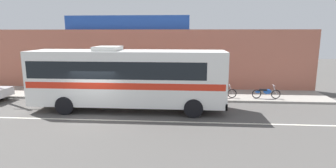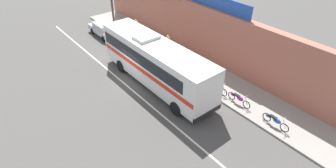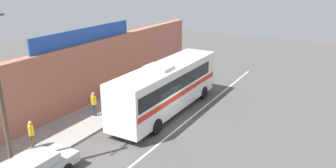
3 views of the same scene
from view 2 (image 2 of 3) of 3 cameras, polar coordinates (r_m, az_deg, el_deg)
name	(u,v)px [view 2 (image 2 of 3)]	position (r m, az deg, el deg)	size (l,w,h in m)	color
ground_plane	(133,80)	(22.32, -7.49, 0.86)	(70.00, 70.00, 0.00)	#4F4C49
sidewalk_slab	(180,59)	(24.90, 2.62, 5.20)	(30.00, 3.60, 0.14)	gray
storefront_facade	(199,30)	(25.21, 6.52, 11.30)	(30.00, 0.70, 4.80)	#B26651
road_center_stripe	(124,83)	(22.00, -9.23, 0.13)	(30.00, 0.14, 0.01)	silver
intercity_bus	(155,61)	(20.67, -2.74, 4.91)	(11.31, 2.66, 3.78)	white
parked_car	(105,29)	(30.18, -13.23, 11.22)	(4.42, 1.91, 1.37)	#B7BABF
motorcycle_green	(217,87)	(20.66, 10.34, -0.63)	(1.92, 0.56, 0.94)	black
motorcycle_red	(275,121)	(18.72, 21.70, -7.22)	(1.90, 0.56, 0.94)	black
motorcycle_orange	(239,99)	(19.82, 14.70, -3.02)	(1.94, 0.56, 0.94)	black
pedestrian_far_left	(136,26)	(29.49, -6.75, 12.15)	(0.30, 0.48, 1.69)	brown
pedestrian_far_right	(168,42)	(25.56, -0.07, 8.80)	(0.30, 0.48, 1.74)	navy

